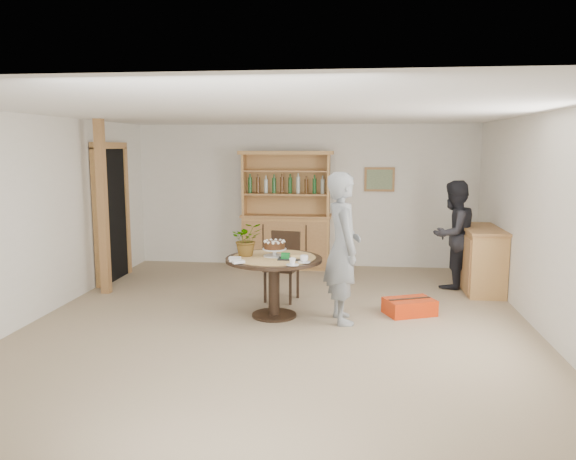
% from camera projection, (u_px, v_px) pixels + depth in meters
% --- Properties ---
extents(ground, '(7.00, 7.00, 0.00)m').
position_uv_depth(ground, '(279.00, 325.00, 6.70)').
color(ground, tan).
rests_on(ground, ground).
extents(room_shell, '(6.04, 7.04, 2.52)m').
position_uv_depth(room_shell, '(279.00, 179.00, 6.45)').
color(room_shell, white).
rests_on(room_shell, ground).
extents(doorway, '(0.13, 1.10, 2.18)m').
position_uv_depth(doorway, '(111.00, 211.00, 8.84)').
color(doorway, black).
rests_on(doorway, ground).
extents(pine_post, '(0.12, 0.12, 2.50)m').
position_uv_depth(pine_post, '(103.00, 208.00, 8.00)').
color(pine_post, '#AF7E49').
rests_on(pine_post, ground).
extents(hutch, '(1.62, 0.54, 2.04)m').
position_uv_depth(hutch, '(286.00, 229.00, 9.82)').
color(hutch, tan).
rests_on(hutch, ground).
extents(sideboard, '(0.54, 1.26, 0.94)m').
position_uv_depth(sideboard, '(481.00, 259.00, 8.28)').
color(sideboard, tan).
rests_on(sideboard, ground).
extents(dining_table, '(1.20, 1.20, 0.76)m').
position_uv_depth(dining_table, '(274.00, 269.00, 6.97)').
color(dining_table, black).
rests_on(dining_table, ground).
extents(dining_chair, '(0.49, 0.49, 0.95)m').
position_uv_depth(dining_chair, '(283.00, 261.00, 7.79)').
color(dining_chair, black).
rests_on(dining_chair, ground).
extents(birthday_cake, '(0.30, 0.30, 0.20)m').
position_uv_depth(birthday_cake, '(274.00, 246.00, 6.98)').
color(birthday_cake, white).
rests_on(birthday_cake, dining_table).
extents(flower_vase, '(0.47, 0.44, 0.42)m').
position_uv_depth(flower_vase, '(247.00, 239.00, 7.01)').
color(flower_vase, '#3F7233').
rests_on(flower_vase, dining_table).
extents(gift_tray, '(0.30, 0.20, 0.08)m').
position_uv_depth(gift_tray, '(290.00, 257.00, 6.80)').
color(gift_tray, black).
rests_on(gift_tray, dining_table).
extents(coffee_cup_a, '(0.15, 0.15, 0.09)m').
position_uv_depth(coffee_cup_a, '(304.00, 259.00, 6.62)').
color(coffee_cup_a, white).
rests_on(coffee_cup_a, dining_table).
extents(coffee_cup_b, '(0.15, 0.15, 0.08)m').
position_uv_depth(coffee_cup_b, '(292.00, 262.00, 6.47)').
color(coffee_cup_b, white).
rests_on(coffee_cup_b, dining_table).
extents(napkins, '(0.24, 0.33, 0.03)m').
position_uv_depth(napkins, '(236.00, 260.00, 6.69)').
color(napkins, white).
rests_on(napkins, dining_table).
extents(teen_boy, '(0.59, 0.75, 1.82)m').
position_uv_depth(teen_boy, '(343.00, 248.00, 6.73)').
color(teen_boy, gray).
rests_on(teen_boy, ground).
extents(adult_person, '(1.00, 0.98, 1.62)m').
position_uv_depth(adult_person, '(453.00, 235.00, 8.39)').
color(adult_person, black).
rests_on(adult_person, ground).
extents(red_suitcase, '(0.71, 0.60, 0.21)m').
position_uv_depth(red_suitcase, '(409.00, 307.00, 7.13)').
color(red_suitcase, red).
rests_on(red_suitcase, ground).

